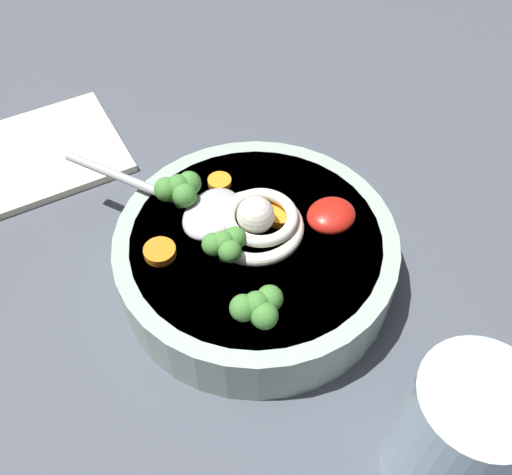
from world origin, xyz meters
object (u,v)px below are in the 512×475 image
Objects in this scene: noodle_pile at (255,219)px; drinking_glass at (456,436)px; soup_bowl at (256,257)px; soup_spoon at (198,208)px; folded_napkin at (47,152)px.

noodle_pile is 21.78cm from drinking_glass.
noodle_pile reaches higher than soup_bowl.
soup_bowl is 1.40× the size of soup_spoon.
soup_bowl is at bearing 180.00° from soup_spoon.
noodle_pile is 0.59× the size of folded_napkin.
soup_spoon is 26.00cm from drinking_glass.
folded_napkin is at bearing 102.45° from drinking_glass.
soup_spoon is (-3.10, 3.99, -0.29)cm from noodle_pile.
soup_spoon is at bearing 97.80° from drinking_glass.
soup_spoon is at bearing -71.91° from folded_napkin.
folded_napkin is (-10.21, 46.21, -5.67)cm from drinking_glass.
drinking_glass is (3.53, -25.76, -0.04)cm from soup_spoon.
soup_bowl is 1.94× the size of drinking_glass.
noodle_pile is at bearing -68.19° from folded_napkin.
noodle_pile is 27.00cm from folded_napkin.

